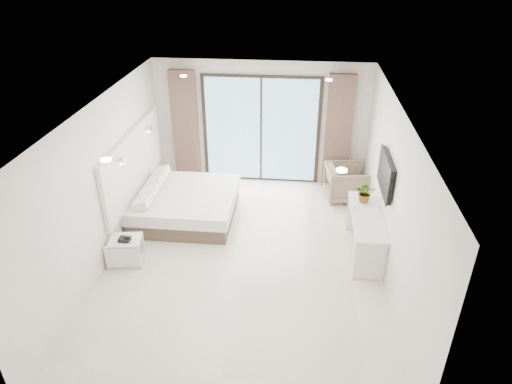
# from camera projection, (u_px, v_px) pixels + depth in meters

# --- Properties ---
(ground) EXTENTS (6.20, 6.20, 0.00)m
(ground) POSITION_uv_depth(u_px,v_px,m) (244.00, 261.00, 7.83)
(ground) COLOR beige
(ground) RESTS_ON ground
(room_shell) EXTENTS (4.62, 6.22, 2.72)m
(room_shell) POSITION_uv_depth(u_px,v_px,m) (238.00, 155.00, 7.86)
(room_shell) COLOR silver
(room_shell) RESTS_ON ground
(bed) EXTENTS (1.93, 1.84, 0.68)m
(bed) POSITION_uv_depth(u_px,v_px,m) (185.00, 204.00, 8.94)
(bed) COLOR brown
(bed) RESTS_ON ground
(nightstand) EXTENTS (0.57, 0.50, 0.47)m
(nightstand) POSITION_uv_depth(u_px,v_px,m) (127.00, 251.00, 7.68)
(nightstand) COLOR silver
(nightstand) RESTS_ON ground
(phone) EXTENTS (0.19, 0.15, 0.06)m
(phone) POSITION_uv_depth(u_px,v_px,m) (125.00, 239.00, 7.51)
(phone) COLOR black
(phone) RESTS_ON nightstand
(console_desk) EXTENTS (0.51, 1.64, 0.77)m
(console_desk) POSITION_uv_depth(u_px,v_px,m) (366.00, 225.00, 7.77)
(console_desk) COLOR silver
(console_desk) RESTS_ON ground
(plant) EXTENTS (0.40, 0.43, 0.29)m
(plant) POSITION_uv_depth(u_px,v_px,m) (365.00, 195.00, 7.99)
(plant) COLOR #33662D
(plant) RESTS_ON console_desk
(armchair) EXTENTS (0.84, 0.88, 0.81)m
(armchair) POSITION_uv_depth(u_px,v_px,m) (346.00, 181.00, 9.56)
(armchair) COLOR #8D715C
(armchair) RESTS_ON ground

